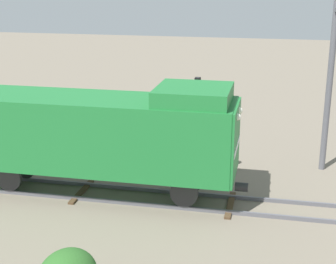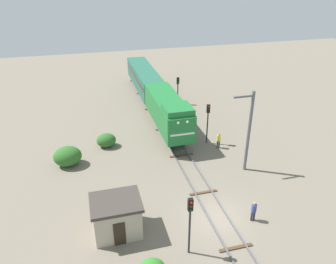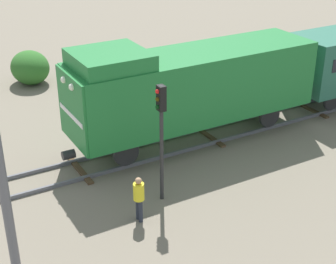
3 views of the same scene
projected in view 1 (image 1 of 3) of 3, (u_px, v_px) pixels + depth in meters
locomotive at (103, 131)px, 20.62m from camera, size 2.90×11.60×4.60m
traffic_signal_mid at (197, 108)px, 23.05m from camera, size 0.32×0.34×4.45m
worker_by_signal at (227, 148)px, 24.15m from camera, size 0.38×0.38×1.70m
catenary_mast at (330, 83)px, 23.04m from camera, size 1.94×0.28×7.76m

